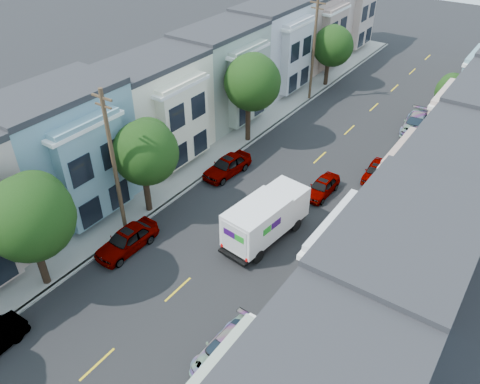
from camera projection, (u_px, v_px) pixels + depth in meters
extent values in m
plane|color=black|center=(178.00, 290.00, 27.00)|extent=(160.00, 160.00, 0.00)
cube|color=black|center=(303.00, 174.00, 37.06)|extent=(12.00, 70.00, 0.02)
cube|color=gray|center=(240.00, 151.00, 39.85)|extent=(0.30, 70.00, 0.15)
cube|color=gray|center=(376.00, 198.00, 34.20)|extent=(0.30, 70.00, 0.15)
cube|color=gray|center=(228.00, 147.00, 40.45)|extent=(2.60, 70.00, 0.15)
cube|color=gray|center=(393.00, 205.00, 33.60)|extent=(2.60, 70.00, 0.15)
cube|color=gold|center=(303.00, 174.00, 37.07)|extent=(0.12, 70.00, 0.01)
cube|color=tan|center=(194.00, 135.00, 42.27)|extent=(5.00, 70.00, 8.50)
cube|color=tan|center=(447.00, 224.00, 31.87)|extent=(5.00, 70.00, 8.50)
cylinder|color=black|center=(41.00, 262.00, 26.43)|extent=(0.44, 0.44, 3.41)
sphere|color=#1C3B12|center=(29.00, 217.00, 24.36)|extent=(4.70, 4.70, 4.70)
cylinder|color=black|center=(147.00, 191.00, 32.17)|extent=(0.44, 0.44, 3.37)
sphere|color=#1C3B12|center=(145.00, 152.00, 30.19)|extent=(4.31, 4.31, 4.31)
cylinder|color=black|center=(248.00, 121.00, 40.38)|extent=(0.44, 0.44, 3.87)
sphere|color=#1C3B12|center=(251.00, 82.00, 38.17)|extent=(4.70, 4.70, 4.70)
cylinder|color=black|center=(327.00, 73.00, 50.94)|extent=(0.44, 0.44, 2.96)
sphere|color=#1C3B12|center=(332.00, 46.00, 49.08)|extent=(4.26, 4.26, 4.26)
cylinder|color=black|center=(442.00, 115.00, 42.83)|extent=(0.44, 0.44, 2.51)
sphere|color=#1C3B12|center=(452.00, 92.00, 41.34)|extent=(3.10, 3.10, 3.10)
cylinder|color=#42301E|center=(115.00, 168.00, 28.40)|extent=(0.26, 0.26, 10.00)
cube|color=#42301E|center=(102.00, 97.00, 25.75)|extent=(1.60, 0.12, 0.12)
cylinder|color=#42301E|center=(313.00, 52.00, 45.85)|extent=(0.26, 0.26, 10.00)
cube|color=#42301E|center=(318.00, 3.00, 43.20)|extent=(1.60, 0.12, 0.12)
cube|color=silver|center=(258.00, 223.00, 29.08)|extent=(2.38, 4.27, 2.33)
cube|color=silver|center=(283.00, 200.00, 31.24)|extent=(2.38, 1.99, 2.15)
cube|color=black|center=(265.00, 231.00, 30.43)|extent=(2.19, 6.13, 0.24)
cube|color=#2D0A51|center=(233.00, 236.00, 27.65)|extent=(0.89, 0.04, 0.44)
cube|color=#198C1E|center=(245.00, 241.00, 27.28)|extent=(0.70, 0.04, 0.44)
cylinder|color=black|center=(233.00, 243.00, 29.61)|extent=(0.28, 0.89, 0.89)
cylinder|color=black|center=(262.00, 257.00, 28.61)|extent=(0.28, 0.89, 0.89)
cylinder|color=black|center=(267.00, 212.00, 32.30)|extent=(0.28, 0.89, 0.89)
cylinder|color=black|center=(294.00, 223.00, 31.29)|extent=(0.28, 0.89, 0.89)
imported|color=black|center=(322.00, 187.00, 34.45)|extent=(1.56, 3.91, 1.26)
imported|color=#B3B9C5|center=(127.00, 240.00, 29.42)|extent=(1.87, 4.65, 1.50)
imported|color=#39080F|center=(227.00, 166.00, 36.62)|extent=(2.23, 4.81, 1.51)
imported|color=silver|center=(226.00, 348.00, 23.01)|extent=(1.89, 4.16, 1.23)
imported|color=black|center=(375.00, 171.00, 36.22)|extent=(1.76, 3.87, 1.22)
imported|color=black|center=(416.00, 123.00, 42.71)|extent=(2.46, 4.90, 1.41)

